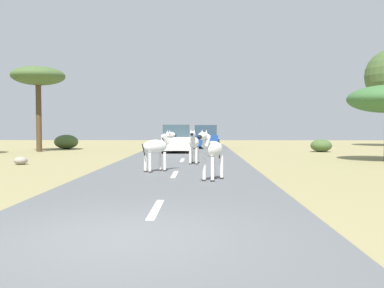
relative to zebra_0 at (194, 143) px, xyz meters
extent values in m
plane|color=#8E8456|center=(-0.89, -12.05, -0.95)|extent=(90.00, 90.00, 0.00)
cube|color=#56595B|center=(-0.59, -12.05, -0.92)|extent=(6.00, 64.00, 0.05)
cube|color=silver|center=(-0.59, -10.05, -0.89)|extent=(0.16, 2.00, 0.01)
cube|color=silver|center=(-0.59, -4.05, -0.89)|extent=(0.16, 2.00, 0.01)
cube|color=silver|center=(-0.59, 1.95, -0.89)|extent=(0.16, 2.00, 0.01)
cube|color=silver|center=(-0.59, 7.95, -0.89)|extent=(0.16, 2.00, 0.01)
cube|color=silver|center=(-0.59, 13.95, -0.89)|extent=(0.16, 2.00, 0.01)
ellipsoid|color=silver|center=(0.01, 0.09, 0.02)|extent=(0.50, 1.07, 0.49)
cylinder|color=silver|center=(-0.15, -0.24, -0.54)|extent=(0.11, 0.11, 0.71)
cylinder|color=#28231E|center=(-0.15, -0.24, -0.87)|extent=(0.13, 0.13, 0.05)
cylinder|color=silver|center=(0.11, -0.26, -0.54)|extent=(0.11, 0.11, 0.71)
cylinder|color=#28231E|center=(0.11, -0.26, -0.87)|extent=(0.13, 0.13, 0.05)
cylinder|color=silver|center=(-0.09, 0.44, -0.54)|extent=(0.11, 0.11, 0.71)
cylinder|color=#28231E|center=(-0.09, 0.44, -0.87)|extent=(0.13, 0.13, 0.05)
cylinder|color=silver|center=(0.17, 0.42, -0.54)|extent=(0.11, 0.11, 0.71)
cylinder|color=#28231E|center=(0.17, 0.42, -0.87)|extent=(0.13, 0.13, 0.05)
cylinder|color=silver|center=(-0.04, -0.41, 0.27)|extent=(0.22, 0.39, 0.42)
cube|color=black|center=(-0.04, -0.41, 0.36)|extent=(0.07, 0.35, 0.29)
ellipsoid|color=silver|center=(-0.06, -0.65, 0.43)|extent=(0.23, 0.47, 0.23)
ellipsoid|color=black|center=(-0.07, -0.83, 0.41)|extent=(0.15, 0.17, 0.14)
cone|color=silver|center=(-0.11, -0.53, 0.54)|extent=(0.09, 0.09, 0.13)
cone|color=silver|center=(0.02, -0.54, 0.54)|extent=(0.09, 0.09, 0.13)
cylinder|color=black|center=(0.05, 0.61, -0.07)|extent=(0.05, 0.15, 0.42)
ellipsoid|color=silver|center=(-1.35, -3.18, 0.01)|extent=(1.03, 1.01, 0.49)
cylinder|color=silver|center=(-1.02, -3.04, -0.55)|extent=(0.15, 0.15, 0.70)
cylinder|color=#28231E|center=(-1.02, -3.04, -0.87)|extent=(0.17, 0.17, 0.05)
cylinder|color=silver|center=(-1.20, -2.85, -0.55)|extent=(0.15, 0.15, 0.70)
cylinder|color=#28231E|center=(-1.20, -2.85, -0.87)|extent=(0.17, 0.17, 0.05)
cylinder|color=silver|center=(-1.50, -3.51, -0.55)|extent=(0.15, 0.15, 0.70)
cylinder|color=#28231E|center=(-1.50, -3.51, -0.87)|extent=(0.17, 0.17, 0.05)
cylinder|color=silver|center=(-1.69, -3.32, -0.55)|extent=(0.15, 0.15, 0.70)
cylinder|color=#28231E|center=(-1.69, -3.32, -0.87)|extent=(0.17, 0.17, 0.05)
cylinder|color=silver|center=(-1.00, -2.83, 0.26)|extent=(0.40, 0.39, 0.41)
cube|color=black|center=(-1.00, -2.83, 0.35)|extent=(0.27, 0.26, 0.29)
ellipsoid|color=silver|center=(-0.82, -2.67, 0.42)|extent=(0.45, 0.45, 0.23)
ellipsoid|color=black|center=(-0.69, -2.54, 0.40)|extent=(0.20, 0.20, 0.14)
cone|color=silver|center=(-0.86, -2.79, 0.53)|extent=(0.12, 0.12, 0.13)
cone|color=silver|center=(-0.95, -2.70, 0.53)|extent=(0.12, 0.12, 0.13)
cylinder|color=black|center=(-1.72, -3.54, -0.08)|extent=(0.13, 0.13, 0.42)
ellipsoid|color=silver|center=(0.67, -5.51, 0.04)|extent=(0.84, 1.14, 0.50)
cylinder|color=silver|center=(0.40, -5.77, -0.53)|extent=(0.14, 0.14, 0.72)
cylinder|color=#28231E|center=(0.40, -5.77, -0.87)|extent=(0.16, 0.16, 0.05)
cylinder|color=silver|center=(0.64, -5.89, -0.53)|extent=(0.14, 0.14, 0.72)
cylinder|color=#28231E|center=(0.64, -5.89, -0.87)|extent=(0.16, 0.16, 0.05)
cylinder|color=silver|center=(0.70, -5.14, -0.53)|extent=(0.14, 0.14, 0.72)
cylinder|color=#28231E|center=(0.70, -5.14, -0.87)|extent=(0.16, 0.16, 0.05)
cylinder|color=silver|center=(0.94, -5.26, -0.53)|extent=(0.14, 0.14, 0.72)
cylinder|color=#28231E|center=(0.94, -5.26, -0.87)|extent=(0.16, 0.16, 0.05)
cylinder|color=silver|center=(0.45, -5.97, 0.30)|extent=(0.34, 0.43, 0.43)
cube|color=black|center=(0.45, -5.97, 0.39)|extent=(0.19, 0.33, 0.29)
ellipsoid|color=silver|center=(0.34, -6.20, 0.46)|extent=(0.37, 0.50, 0.23)
ellipsoid|color=black|center=(0.26, -6.37, 0.44)|extent=(0.19, 0.20, 0.14)
cone|color=silver|center=(0.33, -6.07, 0.57)|extent=(0.12, 0.12, 0.14)
cone|color=silver|center=(0.46, -6.12, 0.57)|extent=(0.12, 0.12, 0.14)
cylinder|color=black|center=(0.90, -5.03, -0.06)|extent=(0.10, 0.15, 0.43)
cube|color=white|center=(-1.31, 8.73, -0.32)|extent=(2.11, 4.32, 0.80)
cube|color=#334751|center=(-1.29, 8.53, 0.46)|extent=(1.80, 2.32, 0.76)
cube|color=black|center=(-1.47, 10.88, -0.59)|extent=(1.72, 0.29, 0.24)
cylinder|color=black|center=(-0.51, 10.14, -0.56)|extent=(0.27, 0.69, 0.68)
cylinder|color=black|center=(-2.30, 10.01, -0.56)|extent=(0.27, 0.69, 0.68)
cylinder|color=black|center=(-0.31, 7.45, -0.56)|extent=(0.27, 0.69, 0.68)
cylinder|color=black|center=(-2.10, 7.31, -0.56)|extent=(0.27, 0.69, 0.68)
cube|color=#1E479E|center=(0.68, 14.20, -0.32)|extent=(1.82, 4.21, 0.80)
cube|color=#334751|center=(0.68, 14.00, 0.46)|extent=(1.65, 2.21, 0.76)
cube|color=black|center=(0.69, 16.36, -0.59)|extent=(1.71, 0.17, 0.24)
cylinder|color=black|center=(1.59, 15.55, -0.56)|extent=(0.22, 0.68, 0.68)
cylinder|color=black|center=(-0.21, 15.55, -0.56)|extent=(0.22, 0.68, 0.68)
cylinder|color=black|center=(1.58, 12.85, -0.56)|extent=(0.22, 0.68, 0.68)
cylinder|color=black|center=(-0.22, 12.85, -0.56)|extent=(0.22, 0.68, 0.68)
cylinder|color=#4C3823|center=(-10.46, 9.43, 1.26)|extent=(0.36, 0.36, 4.42)
ellipsoid|color=#425B2D|center=(-10.46, 9.43, 4.08)|extent=(3.48, 3.48, 1.22)
ellipsoid|color=#425B2D|center=(8.28, 9.65, -0.53)|extent=(1.39, 1.25, 0.83)
ellipsoid|color=#425B2D|center=(-9.78, 12.95, -0.42)|extent=(1.77, 1.59, 1.06)
ellipsoid|color=gray|center=(-7.66, 0.08, -0.77)|extent=(0.58, 0.59, 0.35)
camera|label=1|loc=(0.29, -18.26, 0.74)|focal=39.31mm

